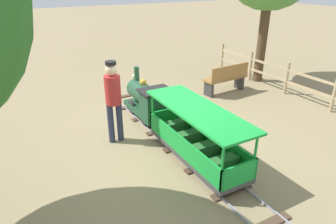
# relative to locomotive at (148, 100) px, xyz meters

# --- Properties ---
(ground_plane) EXTENTS (60.00, 60.00, 0.00)m
(ground_plane) POSITION_rel_locomotive_xyz_m (0.00, -0.89, -0.49)
(ground_plane) COLOR #8C7A56
(track) EXTENTS (0.71, 6.05, 0.04)m
(track) POSITION_rel_locomotive_xyz_m (0.00, -1.04, -0.47)
(track) COLOR gray
(track) RESTS_ON ground_plane
(locomotive) EXTENTS (0.67, 1.45, 1.06)m
(locomotive) POSITION_rel_locomotive_xyz_m (0.00, 0.00, 0.00)
(locomotive) COLOR #1E472D
(locomotive) RESTS_ON ground_plane
(passenger_car) EXTENTS (0.77, 2.35, 0.97)m
(passenger_car) POSITION_rel_locomotive_xyz_m (0.00, -1.94, -0.06)
(passenger_car) COLOR #3F3F3F
(passenger_car) RESTS_ON ground_plane
(conductor_person) EXTENTS (0.30, 0.30, 1.62)m
(conductor_person) POSITION_rel_locomotive_xyz_m (-0.98, -0.58, 0.47)
(conductor_person) COLOR #282D47
(conductor_person) RESTS_ON ground_plane
(park_bench) EXTENTS (1.32, 0.49, 0.82)m
(park_bench) POSITION_rel_locomotive_xyz_m (2.65, 0.53, -0.07)
(park_bench) COLOR olive
(park_bench) RESTS_ON ground_plane
(fence_section) EXTENTS (0.08, 7.13, 0.90)m
(fence_section) POSITION_rel_locomotive_xyz_m (4.05, -1.04, -0.00)
(fence_section) COLOR tan
(fence_section) RESTS_ON ground_plane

